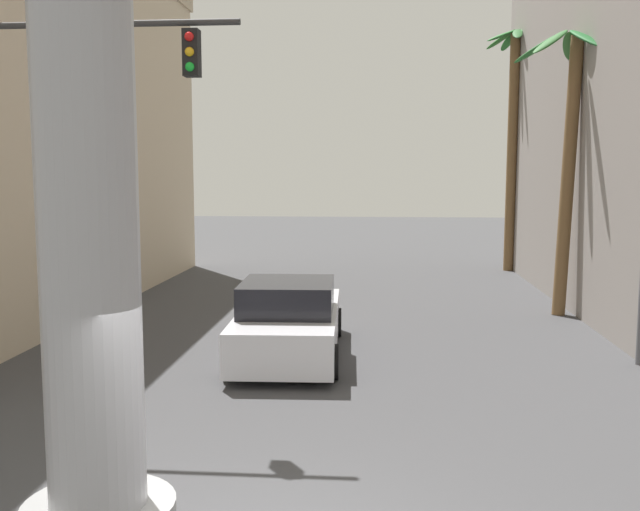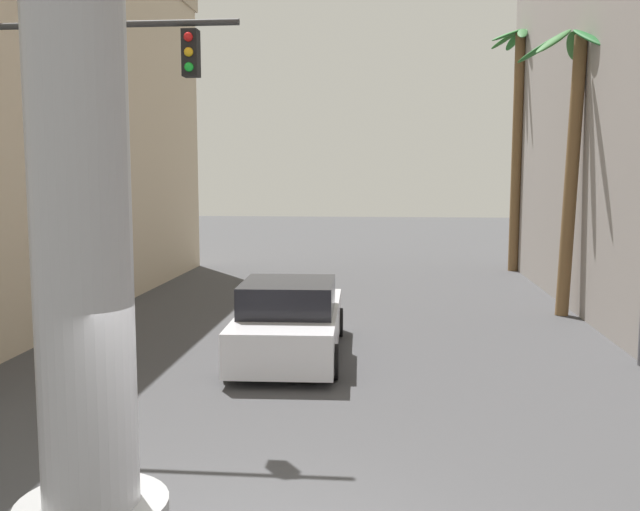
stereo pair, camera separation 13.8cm
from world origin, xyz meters
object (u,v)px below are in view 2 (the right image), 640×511
(street_lamp, at_px, (629,129))
(palm_tree_mid_right, at_px, (572,139))
(traffic_light_mast, at_px, (24,137))
(palm_tree_far_right, at_px, (518,127))
(car_lead, at_px, (290,321))

(street_lamp, bearing_deg, palm_tree_mid_right, 87.61)
(traffic_light_mast, xyz_separation_m, palm_tree_far_right, (10.47, 16.31, 1.13))
(traffic_light_mast, bearing_deg, palm_tree_far_right, 57.30)
(street_lamp, relative_size, palm_tree_mid_right, 1.01)
(car_lead, distance_m, palm_tree_mid_right, 9.00)
(car_lead, height_order, palm_tree_mid_right, palm_tree_mid_right)
(traffic_light_mast, height_order, palm_tree_mid_right, palm_tree_mid_right)
(car_lead, distance_m, palm_tree_far_right, 15.55)
(palm_tree_mid_right, bearing_deg, traffic_light_mast, -142.54)
(street_lamp, height_order, car_lead, street_lamp)
(street_lamp, relative_size, car_lead, 1.48)
(palm_tree_mid_right, bearing_deg, street_lamp, -92.39)
(street_lamp, height_order, palm_tree_far_right, palm_tree_far_right)
(palm_tree_far_right, relative_size, palm_tree_mid_right, 1.22)
(street_lamp, relative_size, traffic_light_mast, 1.22)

